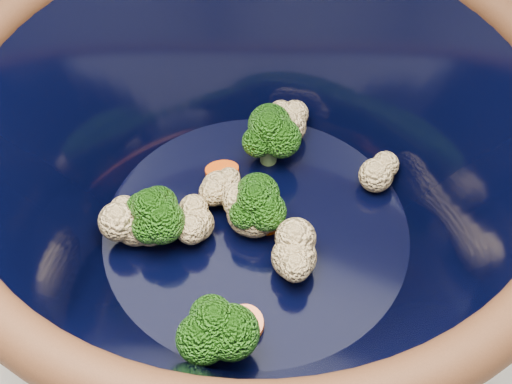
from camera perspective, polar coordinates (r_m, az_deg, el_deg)
The scene contains 2 objects.
mixing_bowl at distance 0.47m, azimuth -0.00°, elevation 1.30°, with size 0.50×0.50×0.18m.
vegetable_pile at distance 0.50m, azimuth -2.00°, elevation -1.60°, with size 0.17×0.23×0.05m.
Camera 1 is at (0.08, -0.25, 1.36)m, focal length 50.00 mm.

